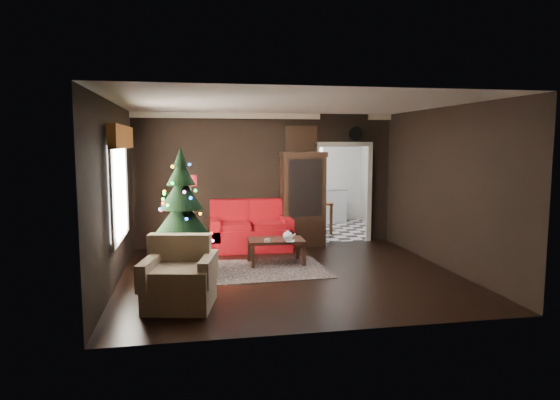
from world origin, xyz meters
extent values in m
plane|color=black|center=(0.00, 0.00, 0.00)|extent=(5.50, 5.50, 0.00)
plane|color=white|center=(0.00, 0.00, 2.80)|extent=(5.50, 5.50, 0.00)
plane|color=black|center=(0.00, 2.50, 1.40)|extent=(5.50, 0.00, 5.50)
plane|color=black|center=(0.00, -2.50, 1.40)|extent=(5.50, 0.00, 5.50)
plane|color=black|center=(-2.75, 0.00, 1.40)|extent=(0.00, 5.50, 5.50)
plane|color=black|center=(2.75, 0.00, 1.40)|extent=(0.00, 5.50, 5.50)
cube|color=white|center=(-2.71, 0.20, 1.45)|extent=(0.05, 1.60, 1.40)
cube|color=brown|center=(-2.63, 0.20, 2.27)|extent=(0.12, 2.10, 0.35)
plane|color=white|center=(1.70, 4.00, 0.00)|extent=(3.00, 3.00, 0.00)
cube|color=white|center=(1.70, 5.45, 1.70)|extent=(0.70, 0.06, 0.70)
cube|color=#4A3745|center=(-0.41, 0.41, 0.01)|extent=(2.24, 1.66, 0.01)
cylinder|color=silver|center=(-0.28, 0.54, 0.49)|extent=(0.09, 0.09, 0.06)
cylinder|color=white|center=(-0.31, 0.54, 0.48)|extent=(0.08, 0.08, 0.05)
imported|color=#A7775F|center=(0.05, 0.54, 0.56)|extent=(0.14, 0.06, 0.20)
cylinder|color=silver|center=(1.95, 2.45, 2.38)|extent=(0.32, 0.32, 0.06)
cube|color=#B7693B|center=(0.75, 2.46, 2.25)|extent=(0.62, 0.05, 0.52)
cube|color=silver|center=(1.70, 5.20, 0.45)|extent=(1.80, 0.60, 0.90)
camera|label=1|loc=(-1.62, -7.78, 2.18)|focal=31.51mm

